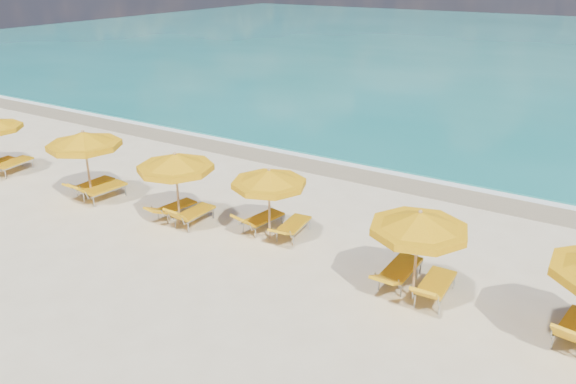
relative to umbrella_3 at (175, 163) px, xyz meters
The scene contains 19 objects.
ground_plane 3.65m from the umbrella_3, ahead, with size 120.00×120.00×0.00m, color beige.
ocean 48.20m from the umbrella_3, 86.38° to the left, with size 120.00×80.00×0.30m, color #136F6C.
wet_sand_band 8.31m from the umbrella_3, 67.83° to the left, with size 120.00×2.60×0.01m, color tan.
foam_line 9.03m from the umbrella_3, 69.80° to the left, with size 120.00×1.20×0.03m, color white.
whitecap_near 17.43m from the umbrella_3, 99.84° to the left, with size 14.00×0.36×0.05m, color white.
umbrella_2 3.95m from the umbrella_3, behind, with size 2.74×2.74×2.50m.
umbrella_3 is the anchor object (origin of this frame).
umbrella_4 3.03m from the umbrella_3, 12.55° to the left, with size 2.28×2.28×2.22m.
umbrella_5 7.72m from the umbrella_3, ahead, with size 2.61×2.61×2.38m.
lounger_1_right 8.90m from the umbrella_3, behind, with size 0.91×2.08×0.79m.
lounger_2_left 4.71m from the umbrella_3, behind, with size 0.63×1.83×0.69m.
lounger_2_right 4.01m from the umbrella_3, behind, with size 0.86×2.00×0.88m.
lounger_3_left 1.93m from the umbrella_3, 144.18° to the left, with size 0.82×1.80×0.62m.
lounger_3_right 1.86m from the umbrella_3, 33.73° to the left, with size 0.65×1.78×0.85m.
lounger_4_left 3.19m from the umbrella_3, 22.98° to the left, with size 0.90×1.86×0.80m.
lounger_4_right 4.08m from the umbrella_3, 18.30° to the left, with size 0.78×1.90×0.68m.
lounger_5_left 7.40m from the umbrella_3, ahead, with size 0.71×2.06×0.74m.
lounger_5_right 8.37m from the umbrella_3, ahead, with size 0.71×1.97×0.87m.
lounger_6_left 11.43m from the umbrella_3, ahead, with size 0.88×1.88×0.89m.
Camera 1 is at (8.31, -11.83, 7.60)m, focal length 35.00 mm.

